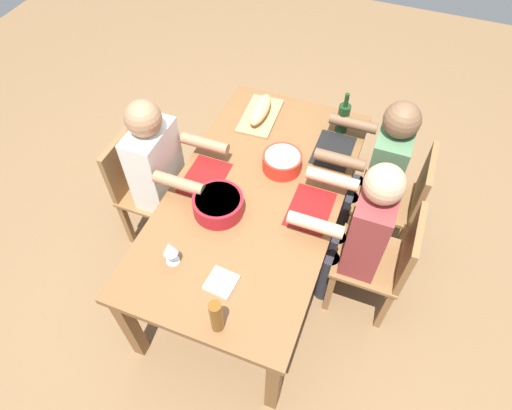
# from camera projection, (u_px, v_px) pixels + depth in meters

# --- Properties ---
(ground_plane) EXTENTS (8.00, 8.00, 0.00)m
(ground_plane) POSITION_uv_depth(u_px,v_px,m) (256.00, 260.00, 3.14)
(ground_plane) COLOR brown
(dining_table) EXTENTS (1.82, 0.97, 0.74)m
(dining_table) POSITION_uv_depth(u_px,v_px,m) (256.00, 202.00, 2.62)
(dining_table) COLOR brown
(dining_table) RESTS_ON ground_plane
(chair_near_center) EXTENTS (0.40, 0.40, 0.85)m
(chair_near_center) POSITION_uv_depth(u_px,v_px,m) (385.00, 260.00, 2.58)
(chair_near_center) COLOR olive
(chair_near_center) RESTS_ON ground_plane
(diner_near_center) EXTENTS (0.41, 0.53, 1.20)m
(diner_near_center) POSITION_uv_depth(u_px,v_px,m) (361.00, 229.00, 2.45)
(diner_near_center) COLOR #2D2D38
(diner_near_center) RESTS_ON ground_plane
(chair_near_right) EXTENTS (0.40, 0.40, 0.85)m
(chair_near_right) POSITION_uv_depth(u_px,v_px,m) (400.00, 198.00, 2.87)
(chair_near_right) COLOR olive
(chair_near_right) RESTS_ON ground_plane
(diner_near_right) EXTENTS (0.41, 0.53, 1.20)m
(diner_near_right) POSITION_uv_depth(u_px,v_px,m) (379.00, 168.00, 2.74)
(diner_near_right) COLOR #2D2D38
(diner_near_right) RESTS_ON ground_plane
(chair_far_center) EXTENTS (0.40, 0.40, 0.85)m
(chair_far_center) POSITION_uv_depth(u_px,v_px,m) (143.00, 184.00, 2.94)
(chair_far_center) COLOR olive
(chair_far_center) RESTS_ON ground_plane
(diner_far_center) EXTENTS (0.41, 0.53, 1.20)m
(diner_far_center) POSITION_uv_depth(u_px,v_px,m) (162.00, 170.00, 2.73)
(diner_far_center) COLOR #2D2D38
(diner_far_center) RESTS_ON ground_plane
(serving_bowl_greens) EXTENTS (0.28, 0.28, 0.11)m
(serving_bowl_greens) POSITION_uv_depth(u_px,v_px,m) (218.00, 204.00, 2.43)
(serving_bowl_greens) COLOR #B21923
(serving_bowl_greens) RESTS_ON dining_table
(serving_bowl_pasta) EXTENTS (0.24, 0.24, 0.10)m
(serving_bowl_pasta) POSITION_uv_depth(u_px,v_px,m) (282.00, 161.00, 2.64)
(serving_bowl_pasta) COLOR red
(serving_bowl_pasta) RESTS_ON dining_table
(cutting_board) EXTENTS (0.41, 0.24, 0.02)m
(cutting_board) POSITION_uv_depth(u_px,v_px,m) (260.00, 116.00, 2.97)
(cutting_board) COLOR tan
(cutting_board) RESTS_ON dining_table
(bread_loaf) EXTENTS (0.33, 0.13, 0.09)m
(bread_loaf) POSITION_uv_depth(u_px,v_px,m) (260.00, 110.00, 2.92)
(bread_loaf) COLOR tan
(bread_loaf) RESTS_ON cutting_board
(wine_bottle) EXTENTS (0.08, 0.08, 0.29)m
(wine_bottle) POSITION_uv_depth(u_px,v_px,m) (343.00, 117.00, 2.81)
(wine_bottle) COLOR #193819
(wine_bottle) RESTS_ON dining_table
(beer_bottle) EXTENTS (0.06, 0.06, 0.22)m
(beer_bottle) POSITION_uv_depth(u_px,v_px,m) (216.00, 316.00, 1.97)
(beer_bottle) COLOR brown
(beer_bottle) RESTS_ON dining_table
(wine_glass) EXTENTS (0.08, 0.08, 0.17)m
(wine_glass) POSITION_uv_depth(u_px,v_px,m) (170.00, 249.00, 2.18)
(wine_glass) COLOR silver
(wine_glass) RESTS_ON dining_table
(placemat_near_center) EXTENTS (0.32, 0.23, 0.01)m
(placemat_near_center) POSITION_uv_depth(u_px,v_px,m) (310.00, 209.00, 2.48)
(placemat_near_center) COLOR maroon
(placemat_near_center) RESTS_ON dining_table
(placemat_near_right) EXTENTS (0.32, 0.23, 0.01)m
(placemat_near_right) POSITION_uv_depth(u_px,v_px,m) (333.00, 150.00, 2.77)
(placemat_near_right) COLOR black
(placemat_near_right) RESTS_ON dining_table
(placemat_far_center) EXTENTS (0.32, 0.23, 0.01)m
(placemat_far_center) POSITION_uv_depth(u_px,v_px,m) (205.00, 178.00, 2.63)
(placemat_far_center) COLOR maroon
(placemat_far_center) RESTS_ON dining_table
(napkin_stack) EXTENTS (0.15, 0.15, 0.02)m
(napkin_stack) POSITION_uv_depth(u_px,v_px,m) (221.00, 283.00, 2.18)
(napkin_stack) COLOR white
(napkin_stack) RESTS_ON dining_table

